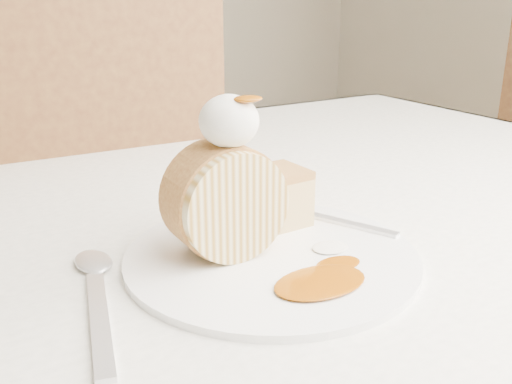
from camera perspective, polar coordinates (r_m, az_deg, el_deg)
table at (r=0.68m, az=-6.83°, el=-8.39°), size 1.40×0.90×0.75m
chair_far at (r=1.06m, az=-18.02°, el=-3.60°), size 0.50×0.50×1.01m
plate at (r=0.51m, az=1.55°, el=-6.43°), size 0.27×0.27×0.01m
roulade_slice at (r=0.49m, az=-3.08°, el=-0.92°), size 0.10×0.05×0.10m
cake_chunk at (r=0.56m, az=1.91°, el=-0.87°), size 0.06×0.06×0.05m
whipped_cream at (r=0.47m, az=-2.72°, el=7.09°), size 0.05×0.05×0.04m
caramel_drizzle at (r=0.46m, az=-0.84°, el=9.98°), size 0.03×0.02×0.01m
caramel_pool at (r=0.46m, az=6.43°, el=-8.93°), size 0.08×0.06×0.00m
fork at (r=0.57m, az=8.86°, el=-3.05°), size 0.08×0.15×0.00m
spoon at (r=0.44m, az=-15.37°, el=-12.24°), size 0.07×0.18×0.00m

